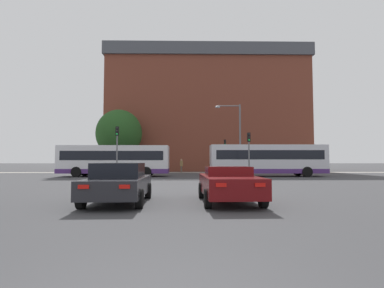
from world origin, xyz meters
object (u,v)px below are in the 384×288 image
(bus_crossing_trailing, at_px, (115,160))
(traffic_light_near_left, at_px, (117,144))
(pedestrian_walking_east, at_px, (181,164))
(bus_crossing_lead, at_px, (267,160))
(traffic_light_near_right, at_px, (249,148))
(street_lamp_junction, at_px, (235,132))
(car_saloon_left, at_px, (119,183))
(car_roadster_right, at_px, (229,184))
(pedestrian_waiting, at_px, (119,165))
(traffic_light_far_right, at_px, (225,150))

(bus_crossing_trailing, bearing_deg, traffic_light_near_left, -164.31)
(pedestrian_walking_east, bearing_deg, bus_crossing_lead, -108.21)
(traffic_light_near_right, distance_m, street_lamp_junction, 3.71)
(car_saloon_left, distance_m, traffic_light_near_right, 16.68)
(car_saloon_left, distance_m, car_roadster_right, 4.09)
(bus_crossing_trailing, bearing_deg, pedestrian_walking_east, -32.19)
(street_lamp_junction, bearing_deg, pedestrian_waiting, 139.54)
(pedestrian_walking_east, bearing_deg, pedestrian_waiting, 118.28)
(traffic_light_near_left, relative_size, pedestrian_walking_east, 2.48)
(traffic_light_near_left, bearing_deg, traffic_light_far_right, 52.17)
(car_roadster_right, relative_size, street_lamp_junction, 0.63)
(car_saloon_left, bearing_deg, traffic_light_near_right, 60.12)
(bus_crossing_lead, distance_m, bus_crossing_trailing, 15.35)
(car_roadster_right, height_order, traffic_light_near_left, traffic_light_near_left)
(car_roadster_right, distance_m, bus_crossing_lead, 19.89)
(traffic_light_far_right, relative_size, street_lamp_junction, 0.62)
(bus_crossing_lead, relative_size, pedestrian_waiting, 6.68)
(street_lamp_junction, distance_m, pedestrian_waiting, 18.78)
(car_saloon_left, bearing_deg, car_roadster_right, -0.13)
(pedestrian_waiting, height_order, pedestrian_walking_east, pedestrian_walking_east)
(street_lamp_junction, relative_size, pedestrian_waiting, 4.14)
(car_roadster_right, bearing_deg, bus_crossing_lead, 69.36)
(car_saloon_left, relative_size, pedestrian_walking_east, 2.45)
(bus_crossing_lead, distance_m, traffic_light_near_left, 14.81)
(traffic_light_near_left, bearing_deg, car_saloon_left, -76.48)
(traffic_light_far_right, bearing_deg, bus_crossing_trailing, -141.68)
(pedestrian_walking_east, bearing_deg, car_saloon_left, -151.90)
(traffic_light_far_right, distance_m, traffic_light_near_left, 18.07)
(car_roadster_right, relative_size, bus_crossing_trailing, 0.41)
(bus_crossing_lead, bearing_deg, pedestrian_waiting, 57.88)
(traffic_light_near_right, height_order, pedestrian_waiting, traffic_light_near_right)
(car_saloon_left, xyz_separation_m, bus_crossing_lead, (10.60, 18.87, 0.94))
(bus_crossing_lead, bearing_deg, bus_crossing_trailing, 89.58)
(bus_crossing_trailing, xyz_separation_m, traffic_light_near_right, (12.62, -4.41, 1.06))
(bus_crossing_lead, xyz_separation_m, traffic_light_near_right, (-2.72, -4.30, 1.01))
(car_saloon_left, height_order, bus_crossing_trailing, bus_crossing_trailing)
(car_saloon_left, height_order, bus_crossing_lead, bus_crossing_lead)
(traffic_light_near_left, distance_m, pedestrian_waiting, 15.82)
(bus_crossing_trailing, xyz_separation_m, traffic_light_near_left, (1.27, -4.51, 1.36))
(traffic_light_near_right, relative_size, pedestrian_waiting, 2.34)
(car_saloon_left, xyz_separation_m, bus_crossing_trailing, (-4.75, 18.98, 0.90))
(bus_crossing_trailing, relative_size, pedestrian_walking_east, 5.94)
(traffic_light_near_left, relative_size, street_lamp_junction, 0.64)
(traffic_light_near_right, bearing_deg, car_saloon_left, -118.41)
(car_roadster_right, relative_size, bus_crossing_lead, 0.39)
(traffic_light_far_right, xyz_separation_m, pedestrian_waiting, (-14.41, 1.06, -1.95))
(bus_crossing_lead, height_order, traffic_light_near_left, traffic_light_near_left)
(traffic_light_near_left, xyz_separation_m, pedestrian_walking_east, (5.23, 14.85, -1.93))
(bus_crossing_trailing, distance_m, traffic_light_near_right, 13.41)
(bus_crossing_lead, distance_m, traffic_light_near_right, 5.19)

